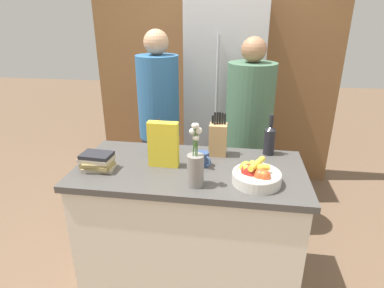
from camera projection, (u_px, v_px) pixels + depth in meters
The scene contains 14 objects.
ground_plane at pixel (190, 279), 2.34m from camera, with size 14.00×14.00×0.00m, color brown.
kitchen_island at pixel (190, 228), 2.16m from camera, with size 1.41×0.70×0.91m.
back_wall_wood at pixel (215, 63), 3.46m from camera, with size 2.61×0.12×2.60m.
refrigerator at pixel (224, 99), 3.23m from camera, with size 0.72×0.62×1.98m.
fruit_bowl at pixel (256, 175), 1.79m from camera, with size 0.27×0.27×0.12m.
knife_block at pixel (218, 139), 2.13m from camera, with size 0.11×0.10×0.30m.
flower_vase at pixel (195, 166), 1.74m from camera, with size 0.09×0.09×0.37m.
cereal_box at pixel (163, 144), 1.96m from camera, with size 0.19×0.06×0.29m.
coffee_mug at pixel (203, 159), 1.99m from camera, with size 0.10×0.10×0.09m.
book_stack at pixel (97, 161), 1.94m from camera, with size 0.21×0.15×0.11m.
bottle_oil at pixel (159, 140), 2.16m from camera, with size 0.07×0.07×0.24m.
bottle_vinegar at pixel (270, 139), 2.14m from camera, with size 0.07×0.07×0.28m.
person_at_sink at pixel (159, 121), 2.73m from camera, with size 0.34×0.34×1.69m.
person_in_blue at pixel (248, 129), 2.63m from camera, with size 0.38×0.38×1.64m.
Camera 1 is at (0.27, -1.77, 1.80)m, focal length 30.00 mm.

